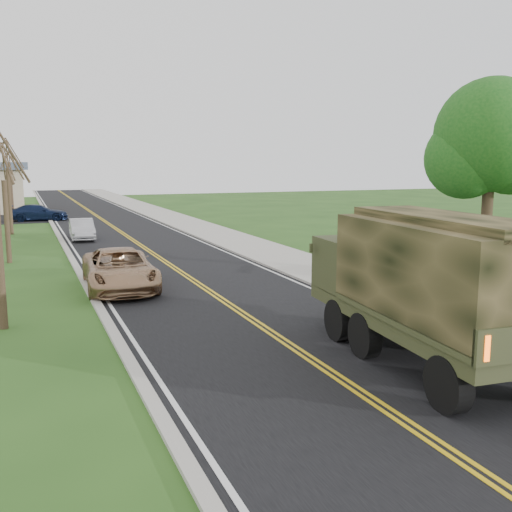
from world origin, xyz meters
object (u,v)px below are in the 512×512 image
pickup_navy (453,263)px  military_truck (426,279)px  suv_champagne (120,269)px  sedan_silver (82,229)px

pickup_navy → military_truck: bearing=166.1°
military_truck → suv_champagne: 12.41m
sedan_silver → pickup_navy: pickup_navy is taller
pickup_navy → suv_champagne: bearing=104.2°
suv_champagne → sedan_silver: size_ratio=1.38×
pickup_navy → sedan_silver: bearing=64.4°
suv_champagne → pickup_navy: size_ratio=1.02×
suv_champagne → sedan_silver: (0.12, 15.30, -0.11)m
sedan_silver → pickup_navy: size_ratio=0.74×
suv_champagne → pickup_navy: bearing=-14.2°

